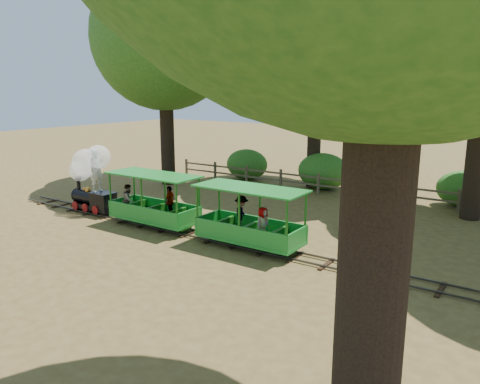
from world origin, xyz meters
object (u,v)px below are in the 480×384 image
Objects in this scene: locomotive at (90,173)px; fence at (339,185)px; carriage_rear at (249,223)px; carriage_front at (152,206)px.

fence is at bearing 48.07° from locomotive.
locomotive is 10.71m from fence.
carriage_rear is at bearing -87.32° from fence.
carriage_front is (3.41, -0.07, -0.81)m from locomotive.
carriage_front and carriage_rear have the same top height.
fence is at bearing 65.10° from carriage_front.
fence is (3.72, 8.01, -0.18)m from carriage_front.
carriage_front is 8.83m from fence.
carriage_front reaches higher than fence.
carriage_rear is (4.09, 0.05, 0.01)m from carriage_front.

